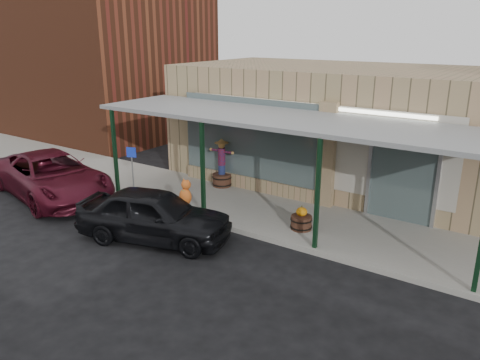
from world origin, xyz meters
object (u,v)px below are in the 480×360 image
Objects in this scene: barrel_pumpkin at (301,221)px; parked_sedan at (154,215)px; barrel_scarecrow at (222,170)px; car_maroon at (52,176)px; handicap_sign at (132,164)px.

parked_sedan is (-3.09, -2.55, 0.32)m from barrel_pumpkin.
car_maroon is at bearing -144.04° from barrel_scarecrow.
barrel_scarecrow is 1.05× the size of handicap_sign.
handicap_sign is at bearing 38.75° from parked_sedan.
barrel_pumpkin is 0.47× the size of handicap_sign.
parked_sedan reaches higher than car_maroon.
parked_sedan is at bearing -83.07° from barrel_scarecrow.
barrel_pumpkin is at bearing -67.60° from parked_sedan.
handicap_sign is (-5.98, -0.59, 0.80)m from barrel_pumpkin.
barrel_scarecrow reaches higher than barrel_pumpkin.
barrel_pumpkin is 8.61m from car_maroon.
barrel_scarecrow is 0.38× the size of parked_sedan.
handicap_sign is (-1.92, -2.38, 0.47)m from barrel_scarecrow.
handicap_sign is 0.30× the size of car_maroon.
handicap_sign is 0.36× the size of parked_sedan.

